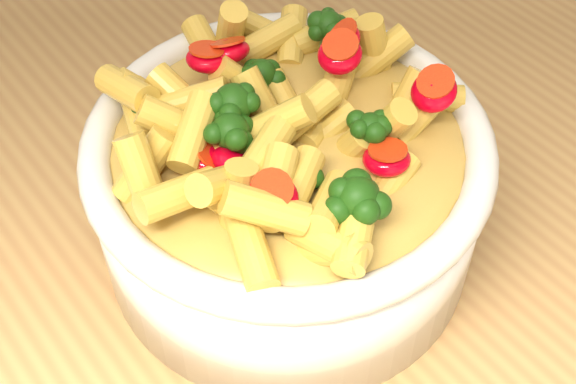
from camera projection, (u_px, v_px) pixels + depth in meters
table at (303, 232)px, 0.65m from camera, size 1.20×0.80×0.90m
serving_bowl at (288, 191)px, 0.47m from camera, size 0.23×0.23×0.10m
pasta_salad at (288, 114)px, 0.43m from camera, size 0.18×0.18×0.04m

